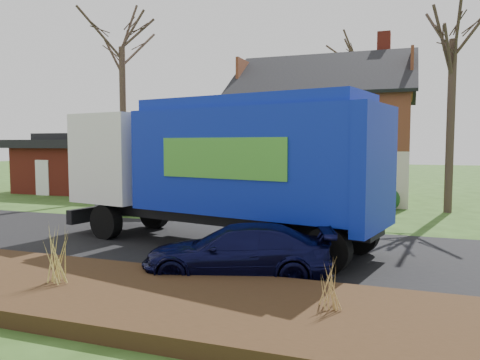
% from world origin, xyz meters
% --- Properties ---
extents(ground, '(120.00, 120.00, 0.00)m').
position_xyz_m(ground, '(0.00, 0.00, 0.00)').
color(ground, '#2A4617').
rests_on(ground, ground).
extents(road, '(80.00, 7.00, 0.02)m').
position_xyz_m(road, '(0.00, 0.00, 0.01)').
color(road, black).
rests_on(road, ground).
extents(mulch_verge, '(80.00, 3.50, 0.30)m').
position_xyz_m(mulch_verge, '(0.00, -5.30, 0.15)').
color(mulch_verge, black).
rests_on(mulch_verge, ground).
extents(main_house, '(12.95, 8.95, 9.26)m').
position_xyz_m(main_house, '(1.49, 13.91, 4.03)').
color(main_house, beige).
rests_on(main_house, ground).
extents(ranch_house, '(9.80, 8.20, 3.70)m').
position_xyz_m(ranch_house, '(-12.00, 13.00, 1.81)').
color(ranch_house, maroon).
rests_on(ranch_house, ground).
extents(garbage_truck, '(10.53, 4.81, 4.36)m').
position_xyz_m(garbage_truck, '(1.20, 0.04, 2.52)').
color(garbage_truck, black).
rests_on(garbage_truck, ground).
extents(silver_sedan, '(5.32, 2.78, 1.67)m').
position_xyz_m(silver_sedan, '(-3.72, 4.94, 0.83)').
color(silver_sedan, '#94979B').
rests_on(silver_sedan, ground).
extents(navy_wagon, '(4.61, 2.93, 1.24)m').
position_xyz_m(navy_wagon, '(2.84, -3.04, 0.62)').
color(navy_wagon, black).
rests_on(navy_wagon, ground).
extents(tree_front_west, '(3.89, 3.89, 11.55)m').
position_xyz_m(tree_front_west, '(-8.37, 9.34, 9.51)').
color(tree_front_west, '#443329').
rests_on(tree_front_west, ground).
extents(tree_front_east, '(3.91, 3.91, 10.87)m').
position_xyz_m(tree_front_east, '(8.16, 9.78, 8.83)').
color(tree_front_east, '#3F2F25').
rests_on(tree_front_east, ground).
extents(tree_back, '(3.89, 3.89, 12.31)m').
position_xyz_m(tree_back, '(3.24, 21.85, 10.26)').
color(tree_back, '#3E2F25').
rests_on(tree_back, ground).
extents(grass_clump_mid, '(0.39, 0.32, 1.09)m').
position_xyz_m(grass_clump_mid, '(-0.16, -5.44, 0.84)').
color(grass_clump_mid, tan).
rests_on(grass_clump_mid, mulch_verge).
extents(grass_clump_east, '(0.32, 0.26, 0.79)m').
position_xyz_m(grass_clump_east, '(5.22, -5.05, 0.69)').
color(grass_clump_east, tan).
rests_on(grass_clump_east, mulch_verge).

